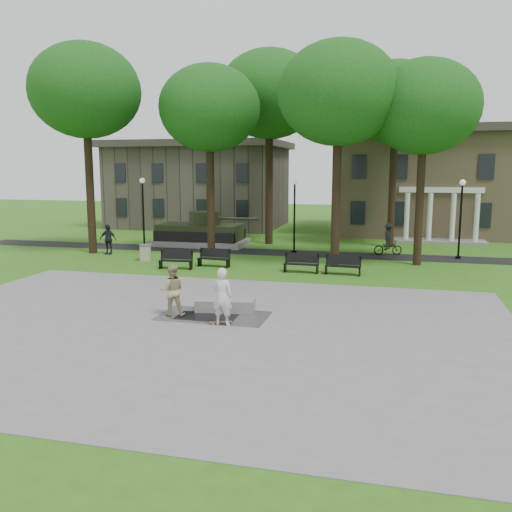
{
  "coord_description": "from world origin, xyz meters",
  "views": [
    {
      "loc": [
        6.52,
        -21.77,
        5.36
      ],
      "look_at": [
        0.56,
        1.96,
        1.4
      ],
      "focal_mm": 38.0,
      "sensor_mm": 36.0,
      "label": 1
    }
  ],
  "objects_px": {
    "friend_watching": "(172,290)",
    "trash_bin": "(145,252)",
    "cyclist": "(388,242)",
    "park_bench_0": "(176,259)",
    "concrete_block": "(225,305)",
    "skateboarder": "(222,297)"
  },
  "relations": [
    {
      "from": "friend_watching",
      "to": "trash_bin",
      "type": "relative_size",
      "value": 1.99
    },
    {
      "from": "cyclist",
      "to": "trash_bin",
      "type": "relative_size",
      "value": 2.06
    },
    {
      "from": "cyclist",
      "to": "park_bench_0",
      "type": "xyz_separation_m",
      "value": [
        -11.04,
        -7.72,
        -0.29
      ]
    },
    {
      "from": "concrete_block",
      "to": "trash_bin",
      "type": "xyz_separation_m",
      "value": [
        -7.96,
        9.76,
        0.24
      ]
    },
    {
      "from": "skateboarder",
      "to": "park_bench_0",
      "type": "xyz_separation_m",
      "value": [
        -5.67,
        9.64,
        -0.5
      ]
    },
    {
      "from": "skateboarder",
      "to": "trash_bin",
      "type": "distance_m",
      "value": 14.41
    },
    {
      "from": "friend_watching",
      "to": "trash_bin",
      "type": "xyz_separation_m",
      "value": [
        -6.29,
        10.96,
        -0.49
      ]
    },
    {
      "from": "skateboarder",
      "to": "friend_watching",
      "type": "xyz_separation_m",
      "value": [
        -2.15,
        0.71,
        -0.05
      ]
    },
    {
      "from": "friend_watching",
      "to": "cyclist",
      "type": "bearing_deg",
      "value": -134.58
    },
    {
      "from": "concrete_block",
      "to": "park_bench_0",
      "type": "relative_size",
      "value": 1.2
    },
    {
      "from": "skateboarder",
      "to": "trash_bin",
      "type": "relative_size",
      "value": 2.09
    },
    {
      "from": "skateboarder",
      "to": "friend_watching",
      "type": "relative_size",
      "value": 1.05
    },
    {
      "from": "friend_watching",
      "to": "cyclist",
      "type": "relative_size",
      "value": 0.96
    },
    {
      "from": "concrete_block",
      "to": "cyclist",
      "type": "distance_m",
      "value": 16.54
    },
    {
      "from": "skateboarder",
      "to": "park_bench_0",
      "type": "relative_size",
      "value": 1.1
    },
    {
      "from": "skateboarder",
      "to": "friend_watching",
      "type": "distance_m",
      "value": 2.26
    },
    {
      "from": "park_bench_0",
      "to": "skateboarder",
      "type": "bearing_deg",
      "value": -63.91
    },
    {
      "from": "park_bench_0",
      "to": "trash_bin",
      "type": "relative_size",
      "value": 1.91
    },
    {
      "from": "concrete_block",
      "to": "cyclist",
      "type": "height_order",
      "value": "cyclist"
    },
    {
      "from": "cyclist",
      "to": "trash_bin",
      "type": "height_order",
      "value": "cyclist"
    },
    {
      "from": "friend_watching",
      "to": "concrete_block",
      "type": "bearing_deg",
      "value": -164.66
    },
    {
      "from": "concrete_block",
      "to": "skateboarder",
      "type": "distance_m",
      "value": 2.11
    }
  ]
}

